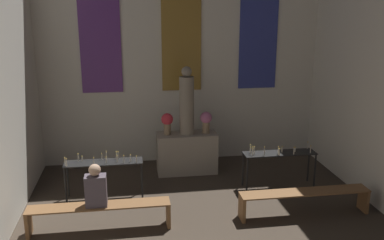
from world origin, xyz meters
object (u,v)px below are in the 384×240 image
object	(u,v)px
flower_vase_right	(206,120)
altar	(187,153)
candle_rack_right	(279,157)
candle_rack_left	(104,166)
pew_back_left	(100,211)
pew_back_right	(305,197)
flower_vase_left	(167,122)
statue	(187,103)
person_seated	(96,187)

from	to	relation	value
flower_vase_right	altar	bearing A→B (deg)	180.00
candle_rack_right	candle_rack_left	bearing A→B (deg)	179.96
flower_vase_right	pew_back_left	size ratio (longest dim) A/B	0.20
pew_back_left	altar	bearing A→B (deg)	52.55
pew_back_right	flower_vase_right	bearing A→B (deg)	120.21
flower_vase_left	flower_vase_right	xyz separation A→B (m)	(0.89, 0.00, 0.00)
statue	pew_back_left	distance (m)	3.32
pew_back_right	person_seated	size ratio (longest dim) A/B	3.25
candle_rack_left	flower_vase_left	bearing A→B (deg)	38.69
statue	candle_rack_right	size ratio (longest dim) A/B	1.00
flower_vase_left	flower_vase_right	size ratio (longest dim) A/B	1.00
flower_vase_left	candle_rack_right	world-z (taller)	flower_vase_left
flower_vase_left	statue	bearing A→B (deg)	0.00
statue	candle_rack_left	distance (m)	2.35
candle_rack_right	person_seated	size ratio (longest dim) A/B	2.06
flower_vase_right	pew_back_left	distance (m)	3.46
flower_vase_left	person_seated	world-z (taller)	flower_vase_left
flower_vase_left	candle_rack_left	distance (m)	1.86
altar	pew_back_right	distance (m)	3.06
statue	person_seated	world-z (taller)	statue
statue	candle_rack_right	bearing A→B (deg)	-31.37
altar	person_seated	bearing A→B (deg)	-128.01
candle_rack_right	pew_back_left	xyz separation A→B (m)	(-3.68, -1.32, -0.32)
pew_back_right	statue	bearing A→B (deg)	127.45
altar	statue	bearing A→B (deg)	90.00
candle_rack_left	person_seated	world-z (taller)	person_seated
candle_rack_right	person_seated	bearing A→B (deg)	-160.52
candle_rack_right	pew_back_left	world-z (taller)	candle_rack_right
altar	flower_vase_left	bearing A→B (deg)	180.00
flower_vase_right	candle_rack_right	size ratio (longest dim) A/B	0.32
candle_rack_left	person_seated	bearing A→B (deg)	-92.87
flower_vase_left	flower_vase_right	bearing A→B (deg)	0.00
candle_rack_left	pew_back_left	xyz separation A→B (m)	(-0.03, -1.32, -0.32)
pew_back_left	pew_back_right	xyz separation A→B (m)	(3.72, 0.00, 0.00)
altar	flower_vase_left	world-z (taller)	flower_vase_left
flower_vase_right	person_seated	bearing A→B (deg)	-133.99
pew_back_right	person_seated	world-z (taller)	person_seated
person_seated	pew_back_left	bearing A→B (deg)	-0.00
pew_back_left	person_seated	bearing A→B (deg)	180.00
altar	statue	xyz separation A→B (m)	(0.00, 0.00, 1.19)
pew_back_right	candle_rack_left	bearing A→B (deg)	160.34
flower_vase_left	person_seated	size ratio (longest dim) A/B	0.67
candle_rack_left	pew_back_right	bearing A→B (deg)	-19.66
candle_rack_left	statue	bearing A→B (deg)	31.20
altar	pew_back_left	bearing A→B (deg)	-127.45
candle_rack_left	candle_rack_right	xyz separation A→B (m)	(3.66, -0.00, 0.00)
candle_rack_right	pew_back_right	xyz separation A→B (m)	(0.04, -1.32, -0.32)
statue	pew_back_right	bearing A→B (deg)	-52.55
flower_vase_right	pew_back_right	world-z (taller)	flower_vase_right
altar	candle_rack_right	distance (m)	2.15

